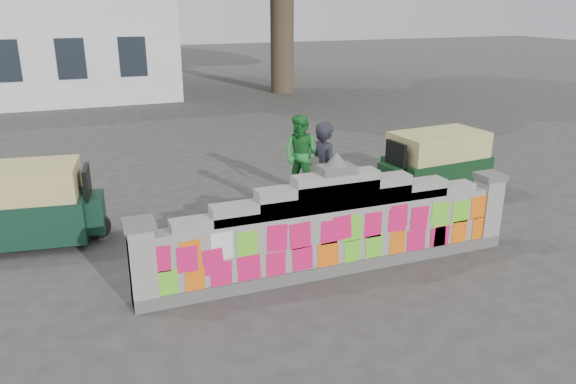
{
  "coord_description": "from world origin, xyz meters",
  "views": [
    {
      "loc": [
        -3.73,
        -7.43,
        4.2
      ],
      "look_at": [
        -0.41,
        1.0,
        1.1
      ],
      "focal_mm": 35.0,
      "sensor_mm": 36.0,
      "label": 1
    }
  ],
  "objects_px": {
    "pedestrian": "(301,155)",
    "cyclist_bike": "(324,204)",
    "rickshaw_left": "(23,205)",
    "cyclist_rider": "(325,185)",
    "rickshaw_right": "(435,163)"
  },
  "relations": [
    {
      "from": "cyclist_rider",
      "to": "pedestrian",
      "type": "xyz_separation_m",
      "value": [
        0.46,
        2.2,
        -0.03
      ]
    },
    {
      "from": "rickshaw_right",
      "to": "rickshaw_left",
      "type": "bearing_deg",
      "value": -7.26
    },
    {
      "from": "cyclist_rider",
      "to": "pedestrian",
      "type": "relative_size",
      "value": 1.03
    },
    {
      "from": "pedestrian",
      "to": "rickshaw_left",
      "type": "height_order",
      "value": "pedestrian"
    },
    {
      "from": "pedestrian",
      "to": "rickshaw_left",
      "type": "xyz_separation_m",
      "value": [
        -5.71,
        -0.81,
        -0.14
      ]
    },
    {
      "from": "cyclist_bike",
      "to": "pedestrian",
      "type": "bearing_deg",
      "value": -16.78
    },
    {
      "from": "cyclist_rider",
      "to": "pedestrian",
      "type": "bearing_deg",
      "value": -16.78
    },
    {
      "from": "pedestrian",
      "to": "cyclist_bike",
      "type": "bearing_deg",
      "value": -51.92
    },
    {
      "from": "cyclist_bike",
      "to": "cyclist_rider",
      "type": "height_order",
      "value": "cyclist_rider"
    },
    {
      "from": "cyclist_bike",
      "to": "rickshaw_left",
      "type": "relative_size",
      "value": 0.77
    },
    {
      "from": "cyclist_bike",
      "to": "pedestrian",
      "type": "relative_size",
      "value": 1.16
    },
    {
      "from": "rickshaw_left",
      "to": "rickshaw_right",
      "type": "relative_size",
      "value": 1.03
    },
    {
      "from": "cyclist_bike",
      "to": "cyclist_rider",
      "type": "distance_m",
      "value": 0.39
    },
    {
      "from": "cyclist_rider",
      "to": "rickshaw_left",
      "type": "height_order",
      "value": "cyclist_rider"
    },
    {
      "from": "rickshaw_left",
      "to": "cyclist_bike",
      "type": "bearing_deg",
      "value": -7.16
    }
  ]
}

